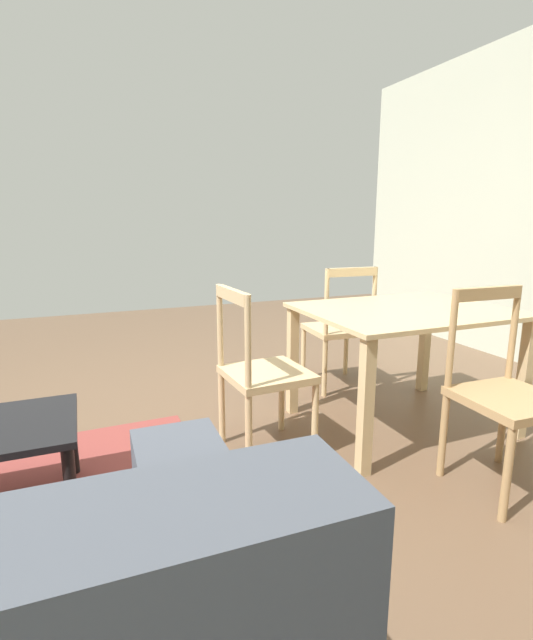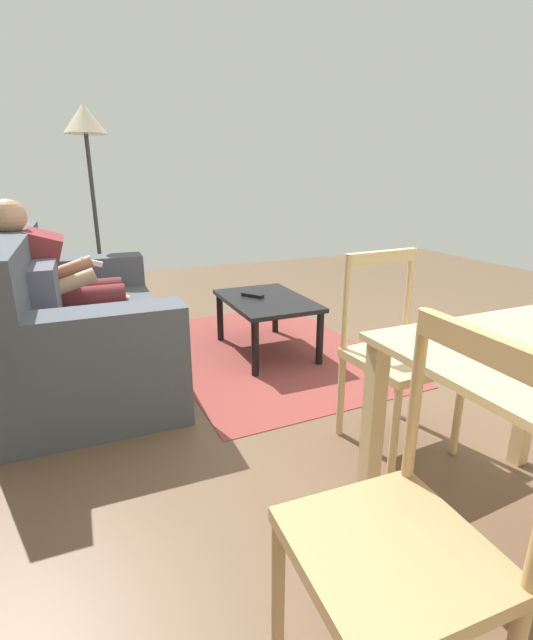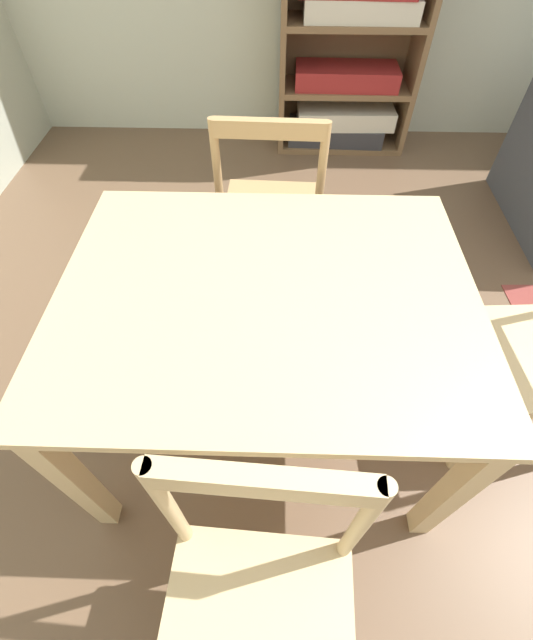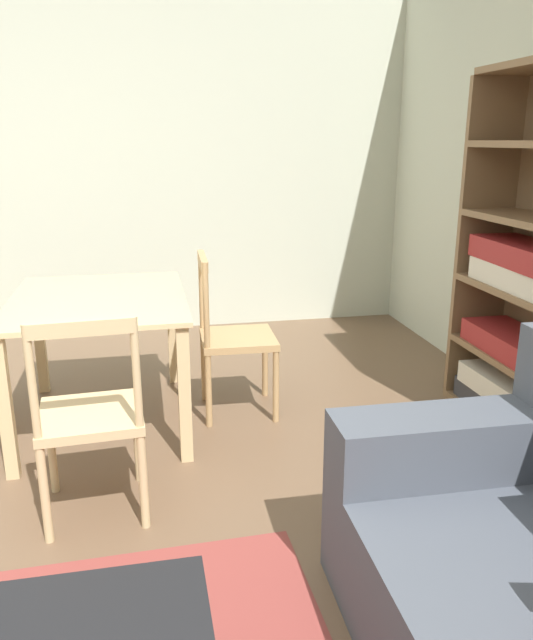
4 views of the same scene
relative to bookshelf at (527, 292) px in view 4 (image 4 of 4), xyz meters
name	(u,v)px [view 4 (image 4 of 4)]	position (x,y,z in m)	size (l,w,h in m)	color
ground_plane	(39,591)	(0.90, -2.44, -0.76)	(8.46, 8.46, 0.00)	brown
wall_side	(81,160)	(-2.33, -2.44, 0.63)	(0.12, 5.38, 2.79)	beige
bookshelf	(527,292)	(0.00, 0.00, 0.00)	(0.90, 0.36, 1.93)	brown
dining_table	(99,317)	(-0.48, -2.26, -0.14)	(1.17, 0.93, 0.73)	#D1B27F
dining_chair_near_wall	(233,337)	(-0.48, -1.53, -0.31)	(0.44, 0.44, 0.94)	tan
dining_chair_facing_couch	(91,417)	(0.44, -2.26, -0.31)	(0.44, 0.44, 0.91)	#D1B27F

